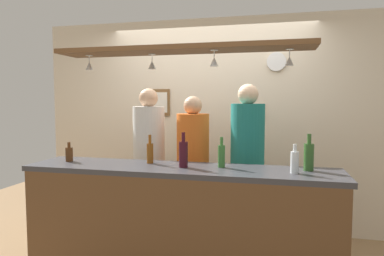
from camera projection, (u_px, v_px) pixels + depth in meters
The scene contains 19 objects.
back_wall at pixel (211, 124), 4.35m from camera, with size 4.40×0.06×2.60m, color beige.
bar_counter at pixel (175, 211), 2.84m from camera, with size 2.70×0.55×1.03m.
overhead_glass_rack at pixel (181, 49), 2.94m from camera, with size 2.20×0.36×0.04m, color brown.
hanging_wineglass_far_left at pixel (89, 65), 3.17m from camera, with size 0.07×0.07×0.13m.
hanging_wineglass_left at pixel (152, 64), 3.07m from camera, with size 0.07×0.07×0.13m.
hanging_wineglass_center_left at pixel (214, 61), 2.83m from camera, with size 0.07×0.07×0.13m.
hanging_wineglass_center at pixel (289, 60), 2.77m from camera, with size 0.07×0.07×0.13m.
person_left_white_patterned_shirt at pixel (149, 152), 3.76m from camera, with size 0.34×0.34×1.72m.
person_middle_orange_shirt at pixel (193, 158), 3.65m from camera, with size 0.34×0.34×1.64m.
person_right_teal_shirt at pixel (247, 153), 3.51m from camera, with size 0.34×0.34×1.76m.
bottle_wine_dark_red at pixel (183, 154), 2.95m from camera, with size 0.08×0.08×0.30m.
bottle_beer_brown_stubby at pixel (69, 154), 3.24m from camera, with size 0.07×0.07×0.18m.
bottle_beer_green_import at pixel (221, 155), 2.95m from camera, with size 0.06×0.06×0.26m.
bottle_champagne_green at pixel (309, 156), 2.81m from camera, with size 0.08×0.08×0.30m.
bottle_beer_amber_tall at pixel (150, 152), 3.14m from camera, with size 0.06×0.06×0.26m.
bottle_soda_clear at pixel (295, 162), 2.70m from camera, with size 0.06×0.06×0.23m.
picture_frame_caricature at pixel (160, 102), 4.44m from camera, with size 0.26×0.02×0.34m.
picture_frame_lower_pair at pixel (251, 112), 4.18m from camera, with size 0.30×0.02×0.18m.
wall_clock at pixel (276, 62), 4.06m from camera, with size 0.22×0.22×0.03m, color white.
Camera 1 is at (0.79, -3.17, 1.59)m, focal length 32.50 mm.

